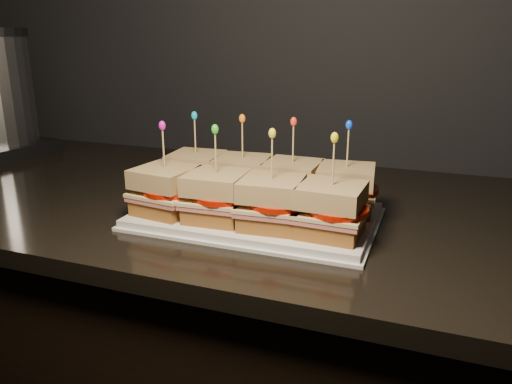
% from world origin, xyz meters
% --- Properties ---
extents(granite_slab, '(2.27, 0.75, 0.03)m').
position_xyz_m(granite_slab, '(-0.44, 1.63, 0.90)').
color(granite_slab, black).
rests_on(granite_slab, cabinet).
extents(platter, '(0.42, 0.26, 0.02)m').
position_xyz_m(platter, '(-0.39, 1.52, 0.92)').
color(platter, white).
rests_on(platter, granite_slab).
extents(platter_rim, '(0.43, 0.27, 0.01)m').
position_xyz_m(platter_rim, '(-0.39, 1.52, 0.91)').
color(platter_rim, white).
rests_on(platter_rim, granite_slab).
extents(sandwich_0_bread_bot, '(0.10, 0.10, 0.03)m').
position_xyz_m(sandwich_0_bread_bot, '(-0.54, 1.58, 0.94)').
color(sandwich_0_bread_bot, brown).
rests_on(sandwich_0_bread_bot, platter).
extents(sandwich_0_ham, '(0.11, 0.11, 0.01)m').
position_xyz_m(sandwich_0_ham, '(-0.54, 1.58, 0.96)').
color(sandwich_0_ham, '#B04D50').
rests_on(sandwich_0_ham, sandwich_0_bread_bot).
extents(sandwich_0_cheese, '(0.11, 0.11, 0.01)m').
position_xyz_m(sandwich_0_cheese, '(-0.54, 1.58, 0.97)').
color(sandwich_0_cheese, beige).
rests_on(sandwich_0_cheese, sandwich_0_ham).
extents(sandwich_0_tomato, '(0.10, 0.10, 0.01)m').
position_xyz_m(sandwich_0_tomato, '(-0.53, 1.58, 0.98)').
color(sandwich_0_tomato, '#BA1503').
rests_on(sandwich_0_tomato, sandwich_0_cheese).
extents(sandwich_0_bread_top, '(0.10, 0.10, 0.03)m').
position_xyz_m(sandwich_0_bread_top, '(-0.54, 1.58, 1.00)').
color(sandwich_0_bread_top, brown).
rests_on(sandwich_0_bread_top, sandwich_0_tomato).
extents(sandwich_0_pick, '(0.00, 0.00, 0.09)m').
position_xyz_m(sandwich_0_pick, '(-0.54, 1.58, 1.04)').
color(sandwich_0_pick, tan).
rests_on(sandwich_0_pick, sandwich_0_bread_top).
extents(sandwich_0_frill, '(0.01, 0.01, 0.02)m').
position_xyz_m(sandwich_0_frill, '(-0.54, 1.58, 1.09)').
color(sandwich_0_frill, '#0F96BB').
rests_on(sandwich_0_frill, sandwich_0_pick).
extents(sandwich_1_bread_bot, '(0.11, 0.11, 0.03)m').
position_xyz_m(sandwich_1_bread_bot, '(-0.44, 1.58, 0.94)').
color(sandwich_1_bread_bot, brown).
rests_on(sandwich_1_bread_bot, platter).
extents(sandwich_1_ham, '(0.12, 0.11, 0.01)m').
position_xyz_m(sandwich_1_ham, '(-0.44, 1.58, 0.96)').
color(sandwich_1_ham, '#B04D50').
rests_on(sandwich_1_ham, sandwich_1_bread_bot).
extents(sandwich_1_cheese, '(0.12, 0.11, 0.01)m').
position_xyz_m(sandwich_1_cheese, '(-0.44, 1.58, 0.97)').
color(sandwich_1_cheese, beige).
rests_on(sandwich_1_cheese, sandwich_1_ham).
extents(sandwich_1_tomato, '(0.10, 0.10, 0.01)m').
position_xyz_m(sandwich_1_tomato, '(-0.43, 1.58, 0.98)').
color(sandwich_1_tomato, '#BA1503').
rests_on(sandwich_1_tomato, sandwich_1_cheese).
extents(sandwich_1_bread_top, '(0.11, 0.11, 0.03)m').
position_xyz_m(sandwich_1_bread_top, '(-0.44, 1.58, 1.00)').
color(sandwich_1_bread_top, brown).
rests_on(sandwich_1_bread_top, sandwich_1_tomato).
extents(sandwich_1_pick, '(0.00, 0.00, 0.09)m').
position_xyz_m(sandwich_1_pick, '(-0.44, 1.58, 1.04)').
color(sandwich_1_pick, tan).
rests_on(sandwich_1_pick, sandwich_1_bread_top).
extents(sandwich_1_frill, '(0.01, 0.01, 0.02)m').
position_xyz_m(sandwich_1_frill, '(-0.44, 1.58, 1.09)').
color(sandwich_1_frill, orange).
rests_on(sandwich_1_frill, sandwich_1_pick).
extents(sandwich_2_bread_bot, '(0.10, 0.10, 0.03)m').
position_xyz_m(sandwich_2_bread_bot, '(-0.34, 1.58, 0.94)').
color(sandwich_2_bread_bot, brown).
rests_on(sandwich_2_bread_bot, platter).
extents(sandwich_2_ham, '(0.11, 0.10, 0.01)m').
position_xyz_m(sandwich_2_ham, '(-0.34, 1.58, 0.96)').
color(sandwich_2_ham, '#B04D50').
rests_on(sandwich_2_ham, sandwich_2_bread_bot).
extents(sandwich_2_cheese, '(0.11, 0.11, 0.01)m').
position_xyz_m(sandwich_2_cheese, '(-0.34, 1.58, 0.97)').
color(sandwich_2_cheese, beige).
rests_on(sandwich_2_cheese, sandwich_2_ham).
extents(sandwich_2_tomato, '(0.10, 0.10, 0.01)m').
position_xyz_m(sandwich_2_tomato, '(-0.33, 1.58, 0.98)').
color(sandwich_2_tomato, '#BA1503').
rests_on(sandwich_2_tomato, sandwich_2_cheese).
extents(sandwich_2_bread_top, '(0.10, 0.10, 0.03)m').
position_xyz_m(sandwich_2_bread_top, '(-0.34, 1.58, 1.00)').
color(sandwich_2_bread_top, brown).
rests_on(sandwich_2_bread_top, sandwich_2_tomato).
extents(sandwich_2_pick, '(0.00, 0.00, 0.09)m').
position_xyz_m(sandwich_2_pick, '(-0.34, 1.58, 1.04)').
color(sandwich_2_pick, tan).
rests_on(sandwich_2_pick, sandwich_2_bread_top).
extents(sandwich_2_frill, '(0.01, 0.01, 0.02)m').
position_xyz_m(sandwich_2_frill, '(-0.34, 1.58, 1.09)').
color(sandwich_2_frill, red).
rests_on(sandwich_2_frill, sandwich_2_pick).
extents(sandwich_3_bread_bot, '(0.11, 0.11, 0.03)m').
position_xyz_m(sandwich_3_bread_bot, '(-0.24, 1.58, 0.94)').
color(sandwich_3_bread_bot, brown).
rests_on(sandwich_3_bread_bot, platter).
extents(sandwich_3_ham, '(0.12, 0.11, 0.01)m').
position_xyz_m(sandwich_3_ham, '(-0.24, 1.58, 0.96)').
color(sandwich_3_ham, '#B04D50').
rests_on(sandwich_3_ham, sandwich_3_bread_bot).
extents(sandwich_3_cheese, '(0.12, 0.12, 0.01)m').
position_xyz_m(sandwich_3_cheese, '(-0.24, 1.58, 0.97)').
color(sandwich_3_cheese, beige).
rests_on(sandwich_3_cheese, sandwich_3_ham).
extents(sandwich_3_tomato, '(0.10, 0.10, 0.01)m').
position_xyz_m(sandwich_3_tomato, '(-0.23, 1.58, 0.98)').
color(sandwich_3_tomato, '#BA1503').
rests_on(sandwich_3_tomato, sandwich_3_cheese).
extents(sandwich_3_bread_top, '(0.11, 0.11, 0.03)m').
position_xyz_m(sandwich_3_bread_top, '(-0.24, 1.58, 1.00)').
color(sandwich_3_bread_top, brown).
rests_on(sandwich_3_bread_top, sandwich_3_tomato).
extents(sandwich_3_pick, '(0.00, 0.00, 0.09)m').
position_xyz_m(sandwich_3_pick, '(-0.24, 1.58, 1.04)').
color(sandwich_3_pick, tan).
rests_on(sandwich_3_pick, sandwich_3_bread_top).
extents(sandwich_3_frill, '(0.01, 0.01, 0.02)m').
position_xyz_m(sandwich_3_frill, '(-0.24, 1.58, 1.09)').
color(sandwich_3_frill, blue).
rests_on(sandwich_3_frill, sandwich_3_pick).
extents(sandwich_4_bread_bot, '(0.11, 0.11, 0.03)m').
position_xyz_m(sandwich_4_bread_bot, '(-0.54, 1.46, 0.94)').
color(sandwich_4_bread_bot, brown).
rests_on(sandwich_4_bread_bot, platter).
extents(sandwich_4_ham, '(0.12, 0.12, 0.01)m').
position_xyz_m(sandwich_4_ham, '(-0.54, 1.46, 0.96)').
color(sandwich_4_ham, '#B04D50').
rests_on(sandwich_4_ham, sandwich_4_bread_bot).
extents(sandwich_4_cheese, '(0.12, 0.12, 0.01)m').
position_xyz_m(sandwich_4_cheese, '(-0.54, 1.46, 0.97)').
color(sandwich_4_cheese, beige).
rests_on(sandwich_4_cheese, sandwich_4_ham).
extents(sandwich_4_tomato, '(0.10, 0.10, 0.01)m').
position_xyz_m(sandwich_4_tomato, '(-0.53, 1.46, 0.98)').
color(sandwich_4_tomato, '#BA1503').
rests_on(sandwich_4_tomato, sandwich_4_cheese).
extents(sandwich_4_bread_top, '(0.11, 0.11, 0.03)m').
position_xyz_m(sandwich_4_bread_top, '(-0.54, 1.46, 1.00)').
color(sandwich_4_bread_top, brown).
rests_on(sandwich_4_bread_top, sandwich_4_tomato).
extents(sandwich_4_pick, '(0.00, 0.00, 0.09)m').
position_xyz_m(sandwich_4_pick, '(-0.54, 1.46, 1.04)').
color(sandwich_4_pick, tan).
rests_on(sandwich_4_pick, sandwich_4_bread_top).
extents(sandwich_4_frill, '(0.01, 0.01, 0.02)m').
position_xyz_m(sandwich_4_frill, '(-0.54, 1.46, 1.09)').
color(sandwich_4_frill, '#CD149D').
rests_on(sandwich_4_frill, sandwich_4_pick).
extents(sandwich_5_bread_bot, '(0.10, 0.10, 0.03)m').
position_xyz_m(sandwich_5_bread_bot, '(-0.44, 1.46, 0.94)').
color(sandwich_5_bread_bot, brown).
rests_on(sandwich_5_bread_bot, platter).
extents(sandwich_5_ham, '(0.11, 0.11, 0.01)m').
position_xyz_m(sandwich_5_ham, '(-0.44, 1.46, 0.96)').
color(sandwich_5_ham, '#B04D50').
rests_on(sandwich_5_ham, sandwich_5_bread_bot).
extents(sandwich_5_cheese, '(0.11, 0.11, 0.01)m').
position_xyz_m(sandwich_5_cheese, '(-0.44, 1.46, 0.97)').
color(sandwich_5_cheese, beige).
rests_on(sandwich_5_cheese, sandwich_5_ham).
extents(sandwich_5_tomato, '(0.10, 0.10, 0.01)m').
position_xyz_m(sandwich_5_tomato, '(-0.43, 1.46, 0.98)').
color(sandwich_5_tomato, '#BA1503').
rests_on(sandwich_5_tomato, sandwich_5_cheese).
extents(sandwich_5_bread_top, '(0.10, 0.10, 0.03)m').
position_xyz_m(sandwich_5_bread_top, '(-0.44, 1.46, 1.00)').
color(sandwich_5_bread_top, brown).
rests_on(sandwich_5_bread_top, sandwich_5_tomato).
extents(sandwich_5_pick, '(0.00, 0.00, 0.09)m').
position_xyz_m(sandwich_5_pick, '(-0.44, 1.46, 1.04)').
color(sandwich_5_pick, tan).
rests_on(sandwich_5_pick, sandwich_5_bread_top).
extents(sandwich_5_frill, '(0.01, 0.01, 0.02)m').
position_xyz_m(sandwich_5_frill, '(-0.44, 1.46, 1.09)').
color(sandwich_5_frill, green).
rests_on(sandwich_5_frill, sandwich_5_pick).
extents(sandwich_6_bread_bot, '(0.10, 0.10, 0.03)m').
position_xyz_m(sandwich_6_bread_bot, '(-0.34, 1.46, 0.94)').
color(sandwich_6_bread_bot, brown).
rests_on(sandwich_6_bread_bot, platter).
extents(sandwich_6_ham, '(0.11, 0.11, 0.01)m').
position_xyz_m(sandwich_6_ham, '(-0.34, 1.46, 0.96)').
color(sandwich_6_ham, '#B04D50').
rests_on(sandwich_6_ham, sandwich_6_bread_bot).
extents(sandwich_6_cheese, '(0.11, 0.11, 0.01)m').
position_xyz_m(sandwich_6_cheese, '(-0.34, 1.46, 0.97)').
color(sandwich_6_cheese, beige).
rests_on(sandwich_6_cheese, sandwich_6_ham).
extents(sandwich_6_tomato, '(0.10, 0.10, 0.01)m').
position_xyz_m(sandwich_6_tomato, '(-0.33, 1.46, 0.98)').
color(sandwich_6_tomato, '#BA1503').
rests_on(sandwich_6_tomato, sandwich_6_cheese).
extents(sandwich_6_bread_top, '(0.10, 0.10, 0.03)m').
position_xyz_m(sandwich_6_bread_top, '(-0.34, 1.46, 1.00)').
color(sandwich_6_bread_top, brown).
rests_on(sandwich_6_bread_top, sandwich_6_tomato).
extents(sandwich_6_pick, '(0.00, 0.00, 0.09)m').
position_xyz_m(sandwich_6_pick, '(-0.34, 1.46, 1.04)').
color(sandwich_6_pick, tan).
rests_on(sandwich_6_pick, sandwich_6_bread_top).
extents(sandwich_6_frill, '(0.01, 0.01, 0.02)m').
position_xyz_m(sandwich_6_frill, '(-0.34, 1.46, 1.09)').
color(sandwich_6_frill, yellow).
rests_on(sandwich_6_frill, sandwich_6_pick).
extents(sandwich_7_bread_bot, '(0.10, 0.10, 0.03)m').
position_xyz_m(sandwich_7_bread_bot, '(-0.24, 1.46, 0.94)').
color(sandwich_7_bread_bot, brown).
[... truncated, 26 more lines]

